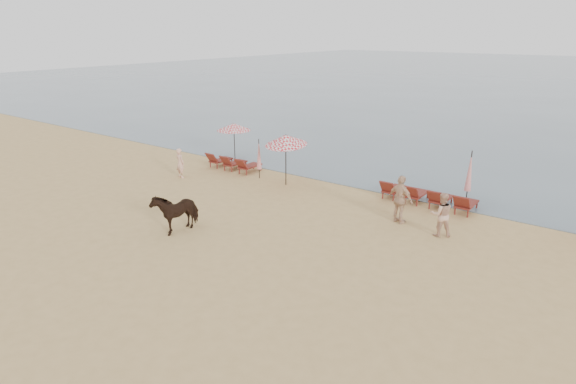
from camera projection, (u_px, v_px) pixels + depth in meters
name	position (u px, v px, depth m)	size (l,w,h in m)	color
ground	(197.00, 264.00, 15.55)	(120.00, 120.00, 0.00)	tan
sea	(566.00, 77.00, 76.63)	(160.00, 140.00, 0.06)	#51606B
lounger_cluster_left	(232.00, 162.00, 25.84)	(2.72, 1.62, 0.60)	maroon
lounger_cluster_right	(427.00, 196.00, 20.64)	(3.89, 1.68, 0.62)	maroon
umbrella_open_left_a	(234.00, 127.00, 27.27)	(1.90, 1.90, 2.17)	black
umbrella_open_left_b	(286.00, 140.00, 22.77)	(2.02, 2.06, 2.58)	black
umbrella_closed_left	(259.00, 154.00, 24.10)	(0.25, 0.25, 2.04)	black
umbrella_closed_right	(470.00, 171.00, 20.56)	(0.29, 0.29, 2.35)	black
cow	(176.00, 211.00, 18.00)	(0.82, 1.79, 1.52)	black
beachgoer_left	(180.00, 163.00, 24.40)	(0.56, 0.36, 1.52)	#E1A68D
beachgoer_right_a	(441.00, 214.00, 17.45)	(0.81, 0.63, 1.66)	tan
beachgoer_right_b	(401.00, 200.00, 18.59)	(1.12, 0.47, 1.92)	tan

